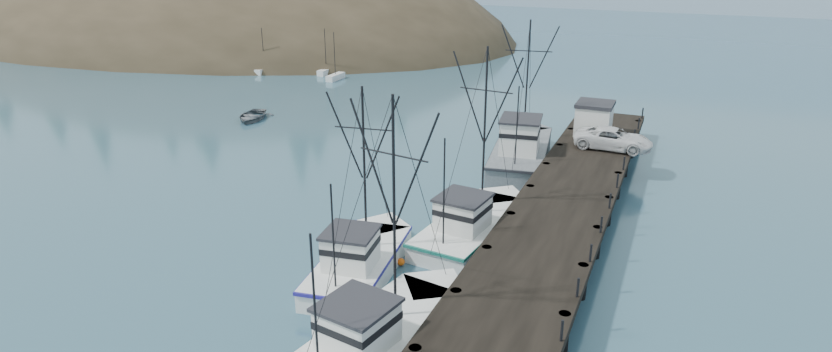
{
  "coord_description": "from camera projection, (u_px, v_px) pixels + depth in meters",
  "views": [
    {
      "loc": [
        20.24,
        -24.77,
        17.96
      ],
      "look_at": [
        4.04,
        13.45,
        2.5
      ],
      "focal_mm": 28.0,
      "sensor_mm": 36.0,
      "label": 1
    }
  ],
  "objects": [
    {
      "name": "moored_sailboats",
      "position": [
        305.0,
        62.0,
        96.12
      ],
      "size": [
        20.1,
        17.32,
        6.35
      ],
      "color": "white",
      "rests_on": "ground"
    },
    {
      "name": "pickup_truck",
      "position": [
        613.0,
        139.0,
        51.25
      ],
      "size": [
        6.11,
        2.99,
        1.67
      ],
      "primitive_type": "imported",
      "rotation": [
        0.0,
        0.0,
        1.54
      ],
      "color": "silver",
      "rests_on": "pier"
    },
    {
      "name": "headland",
      "position": [
        184.0,
        53.0,
        131.86
      ],
      "size": [
        134.8,
        78.0,
        51.0
      ],
      "color": "#382D1E",
      "rests_on": "ground"
    },
    {
      "name": "pier",
      "position": [
        568.0,
        195.0,
        43.13
      ],
      "size": [
        6.0,
        44.0,
        2.0
      ],
      "color": "black",
      "rests_on": "ground"
    },
    {
      "name": "motorboat",
      "position": [
        252.0,
        119.0,
        67.25
      ],
      "size": [
        4.97,
        5.95,
        1.06
      ],
      "primitive_type": "imported",
      "rotation": [
        0.0,
        0.0,
        0.29
      ],
      "color": "#595F63",
      "rests_on": "ground"
    },
    {
      "name": "pier_shed",
      "position": [
        594.0,
        118.0,
        54.8
      ],
      "size": [
        3.0,
        3.2,
        2.8
      ],
      "color": "silver",
      "rests_on": "pier"
    },
    {
      "name": "distant_ridge",
      "position": [
        658.0,
        5.0,
        178.06
      ],
      "size": [
        360.0,
        40.0,
        26.0
      ],
      "primitive_type": "cube",
      "color": "#9EB2C6",
      "rests_on": "ground"
    },
    {
      "name": "trawler_far",
      "position": [
        474.0,
        224.0,
        41.0
      ],
      "size": [
        5.07,
        12.08,
        12.18
      ],
      "color": "white",
      "rests_on": "ground"
    },
    {
      "name": "trawler_mid",
      "position": [
        361.0,
        260.0,
        36.48
      ],
      "size": [
        4.91,
        11.0,
        10.87
      ],
      "color": "white",
      "rests_on": "ground"
    },
    {
      "name": "trawler_near",
      "position": [
        381.0,
        334.0,
        29.68
      ],
      "size": [
        5.77,
        12.2,
        12.15
      ],
      "color": "white",
      "rests_on": "ground"
    },
    {
      "name": "work_vessel",
      "position": [
        521.0,
        151.0,
        53.39
      ],
      "size": [
        5.94,
        14.28,
        12.07
      ],
      "color": "slate",
      "rests_on": "ground"
    },
    {
      "name": "ground",
      "position": [
        250.0,
        289.0,
        35.04
      ],
      "size": [
        400.0,
        400.0,
        0.0
      ],
      "primitive_type": "plane",
      "color": "#2D5164",
      "rests_on": "ground"
    }
  ]
}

